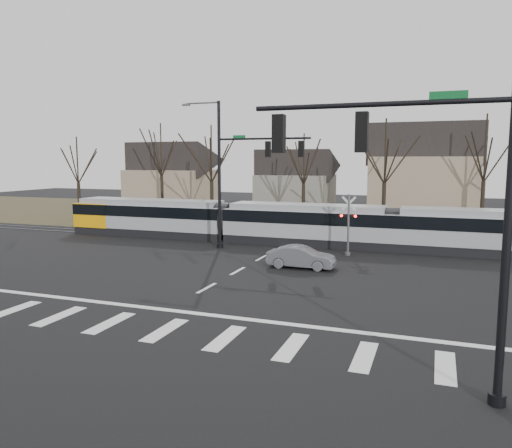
% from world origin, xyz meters
% --- Properties ---
extents(ground, '(140.00, 140.00, 0.00)m').
position_xyz_m(ground, '(0.00, 0.00, 0.00)').
color(ground, black).
extents(grass_verge, '(140.00, 28.00, 0.01)m').
position_xyz_m(grass_verge, '(0.00, 32.00, 0.01)').
color(grass_verge, '#38331E').
rests_on(grass_verge, ground).
extents(crosswalk, '(27.00, 2.60, 0.01)m').
position_xyz_m(crosswalk, '(0.00, -4.00, 0.01)').
color(crosswalk, silver).
rests_on(crosswalk, ground).
extents(stop_line, '(28.00, 0.35, 0.01)m').
position_xyz_m(stop_line, '(0.00, -1.80, 0.01)').
color(stop_line, silver).
rests_on(stop_line, ground).
extents(lane_dashes, '(0.18, 30.00, 0.01)m').
position_xyz_m(lane_dashes, '(0.00, 16.00, 0.01)').
color(lane_dashes, silver).
rests_on(lane_dashes, ground).
extents(rail_pair, '(90.00, 1.52, 0.06)m').
position_xyz_m(rail_pair, '(0.00, 15.80, 0.03)').
color(rail_pair, '#59595E').
rests_on(rail_pair, ground).
extents(tram, '(39.22, 2.91, 2.97)m').
position_xyz_m(tram, '(1.24, 16.00, 1.62)').
color(tram, gray).
rests_on(tram, ground).
extents(sedan, '(1.41, 3.90, 1.28)m').
position_xyz_m(sedan, '(3.12, 8.00, 0.64)').
color(sedan, '#5C5E64').
rests_on(sedan, ground).
extents(signal_pole_near_right, '(6.72, 0.44, 8.00)m').
position_xyz_m(signal_pole_near_right, '(10.11, -6.00, 5.17)').
color(signal_pole_near_right, black).
rests_on(signal_pole_near_right, ground).
extents(signal_pole_far, '(9.28, 0.44, 10.20)m').
position_xyz_m(signal_pole_far, '(-2.41, 12.50, 5.70)').
color(signal_pole_far, black).
rests_on(signal_pole_far, ground).
extents(rail_crossing_signal, '(1.08, 0.36, 4.00)m').
position_xyz_m(rail_crossing_signal, '(5.00, 12.79, 1.89)').
color(rail_crossing_signal, '#59595B').
rests_on(rail_crossing_signal, ground).
extents(tree_row, '(59.20, 7.20, 10.00)m').
position_xyz_m(tree_row, '(2.00, 26.00, 5.00)').
color(tree_row, black).
rests_on(tree_row, ground).
extents(house_a, '(9.72, 8.64, 8.60)m').
position_xyz_m(house_a, '(-20.00, 34.00, 4.46)').
color(house_a, gray).
rests_on(house_a, ground).
extents(house_b, '(8.64, 7.56, 7.65)m').
position_xyz_m(house_b, '(-5.00, 36.00, 3.97)').
color(house_b, slate).
rests_on(house_b, ground).
extents(house_c, '(10.80, 8.64, 10.10)m').
position_xyz_m(house_c, '(9.00, 33.00, 5.23)').
color(house_c, gray).
rests_on(house_c, ground).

